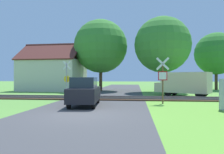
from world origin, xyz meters
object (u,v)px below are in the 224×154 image
object	(u,v)px
mail_truck	(184,83)
tree_right	(162,45)
tree_far	(216,54)
house	(54,74)
tree_center	(101,46)
parked_car	(85,91)
crossing_sign_far	(67,76)
stop_sign_near	(163,77)

from	to	relation	value
mail_truck	tree_right	bearing A→B (deg)	46.48
tree_far	mail_truck	bearing A→B (deg)	-121.47
house	tree_far	bearing A→B (deg)	12.37
tree_center	mail_truck	size ratio (longest dim) A/B	1.81
mail_truck	parked_car	xyz separation A→B (m)	(-7.67, -7.69, -0.34)
crossing_sign_far	parked_car	xyz separation A→B (m)	(3.37, -6.77, -0.96)
mail_truck	stop_sign_near	bearing A→B (deg)	-171.83
parked_car	tree_far	bearing A→B (deg)	47.78
house	crossing_sign_far	bearing A→B (deg)	-58.55
crossing_sign_far	tree_far	distance (m)	21.70
tree_right	mail_truck	world-z (taller)	tree_right
stop_sign_near	tree_far	distance (m)	19.90
tree_center	tree_right	bearing A→B (deg)	-14.15
house	tree_far	size ratio (longest dim) A/B	1.02
house	mail_truck	size ratio (longest dim) A/B	1.60
crossing_sign_far	stop_sign_near	bearing A→B (deg)	-18.49
house	tree_center	bearing A→B (deg)	1.45
tree_far	tree_right	xyz separation A→B (m)	(-8.13, -5.82, 0.53)
tree_far	mail_truck	xyz separation A→B (m)	(-6.77, -11.06, -3.86)
crossing_sign_far	tree_right	distance (m)	12.07
parked_car	house	bearing A→B (deg)	112.98
tree_right	parked_car	xyz separation A→B (m)	(-6.31, -12.93, -4.74)
tree_far	mail_truck	distance (m)	13.53
stop_sign_near	crossing_sign_far	size ratio (longest dim) A/B	0.93
crossing_sign_far	mail_truck	bearing A→B (deg)	18.24
tree_far	tree_center	world-z (taller)	tree_center
stop_sign_near	tree_right	size ratio (longest dim) A/B	0.35
stop_sign_near	parked_car	xyz separation A→B (m)	(-4.97, -1.57, -0.88)
tree_right	parked_car	size ratio (longest dim) A/B	2.17
stop_sign_near	house	size ratio (longest dim) A/B	0.38
crossing_sign_far	tree_center	size ratio (longest dim) A/B	0.36
house	tree_right	world-z (taller)	tree_right
tree_far	parked_car	size ratio (longest dim) A/B	1.96
tree_far	parked_car	xyz separation A→B (m)	(-14.44, -18.75, -4.21)
house	tree_right	xyz separation A→B (m)	(14.17, -2.11, 3.45)
mail_truck	tree_center	bearing A→B (deg)	83.57
tree_center	parked_car	world-z (taller)	tree_center
house	mail_truck	bearing A→B (deg)	-22.40
tree_right	stop_sign_near	bearing A→B (deg)	-96.73
stop_sign_near	crossing_sign_far	bearing A→B (deg)	-21.67
tree_far	mail_truck	world-z (taller)	tree_far
house	tree_center	size ratio (longest dim) A/B	0.88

